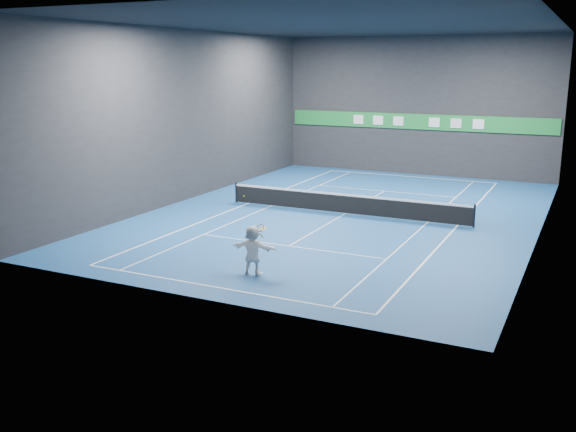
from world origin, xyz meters
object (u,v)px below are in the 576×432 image
at_px(tennis_ball, 244,196).
at_px(tennis_racket, 261,229).
at_px(player, 253,250).
at_px(tennis_net, 345,203).

bearing_deg(tennis_ball, tennis_racket, -3.01).
relative_size(player, tennis_net, 0.14).
distance_m(player, tennis_ball, 1.92).
xyz_separation_m(tennis_net, tennis_racket, (0.71, -10.13, 1.13)).
distance_m(player, tennis_net, 10.19).
height_order(tennis_net, tennis_racket, tennis_racket).
bearing_deg(tennis_ball, tennis_net, 90.22).
relative_size(player, tennis_ball, 28.23).
xyz_separation_m(player, tennis_net, (-0.41, 10.17, -0.35)).
bearing_deg(tennis_net, tennis_racket, -86.01).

